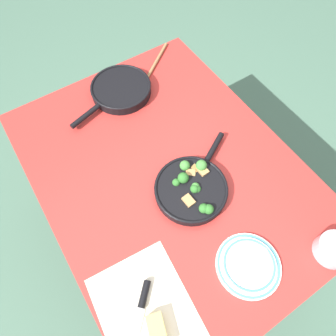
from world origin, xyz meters
TOP-DOWN VIEW (x-y plane):
  - ground_plane at (0.00, 0.00)m, footprint 14.00×14.00m
  - dining_table_red at (0.00, 0.00)m, footprint 1.31×0.98m
  - skillet_broccoli at (0.12, 0.03)m, footprint 0.29×0.41m
  - skillet_eggs at (-0.47, 0.04)m, footprint 0.28×0.43m
  - wooden_spoon at (-0.49, 0.21)m, footprint 0.26×0.34m
  - parchment_sheet at (0.39, -0.34)m, footprint 0.38×0.32m
  - grater_knife at (0.38, -0.35)m, footprint 0.19×0.20m
  - cheese_block at (0.46, -0.34)m, footprint 0.11×0.08m
  - dinner_plate_stack at (0.47, 0.03)m, footprint 0.23×0.23m
  - prep_bowl_steel at (0.59, 0.30)m, footprint 0.12×0.12m

SIDE VIEW (x-z plane):
  - ground_plane at x=0.00m, z-range 0.00..0.00m
  - dining_table_red at x=0.00m, z-range 0.30..1.06m
  - parchment_sheet at x=0.39m, z-range 0.75..0.75m
  - wooden_spoon at x=-0.49m, z-range 0.75..0.77m
  - grater_knife at x=0.38m, z-range 0.75..0.77m
  - dinner_plate_stack at x=0.47m, z-range 0.75..0.78m
  - cheese_block at x=0.46m, z-range 0.75..0.79m
  - skillet_eggs at x=-0.47m, z-range 0.75..0.80m
  - skillet_broccoli at x=0.12m, z-range 0.74..0.81m
  - prep_bowl_steel at x=0.59m, z-range 0.75..0.81m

